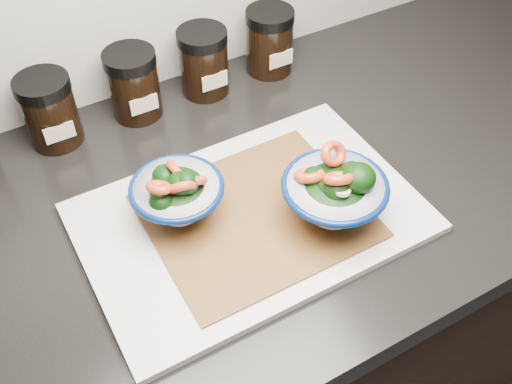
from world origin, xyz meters
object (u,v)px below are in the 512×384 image
spice_jar_d (204,62)px  spice_jar_b (50,111)px  bowl_left (177,195)px  cutting_board (251,218)px  bowl_right (334,194)px  spice_jar_e (270,41)px  spice_jar_c (134,84)px

spice_jar_d → spice_jar_b: bearing=180.0°
bowl_left → spice_jar_b: (-0.09, 0.25, 0.00)m
cutting_board → bowl_left: (-0.08, 0.04, 0.05)m
bowl_right → spice_jar_b: size_ratio=1.23×
bowl_left → spice_jar_d: size_ratio=1.10×
bowl_left → spice_jar_e: (0.29, 0.25, 0.00)m
bowl_left → bowl_right: (0.18, -0.10, 0.00)m
spice_jar_c → cutting_board: bearing=-81.2°
spice_jar_b → spice_jar_e: same height
bowl_left → bowl_right: 0.20m
spice_jar_c → spice_jar_b: bearing=180.0°
cutting_board → bowl_right: bowl_right is taller
spice_jar_b → spice_jar_d: same height
bowl_right → spice_jar_e: size_ratio=1.23×
bowl_right → cutting_board: bearing=147.2°
bowl_right → spice_jar_d: bowl_right is taller
bowl_left → bowl_right: bearing=-30.1°
spice_jar_b → spice_jar_e: size_ratio=1.00×
spice_jar_c → spice_jar_d: same height
cutting_board → spice_jar_d: bearing=75.3°
bowl_right → spice_jar_d: (-0.01, 0.35, -0.00)m
spice_jar_c → spice_jar_d: size_ratio=1.00×
bowl_left → spice_jar_d: (0.16, 0.25, 0.00)m
bowl_left → spice_jar_e: size_ratio=1.10×
bowl_left → spice_jar_d: 0.30m
spice_jar_d → bowl_left: bearing=-122.8°
cutting_board → spice_jar_d: 0.31m
cutting_board → bowl_left: 0.11m
spice_jar_b → cutting_board: bearing=-58.7°
cutting_board → spice_jar_b: 0.35m
spice_jar_e → cutting_board: bearing=-124.5°
spice_jar_c → spice_jar_d: 0.12m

